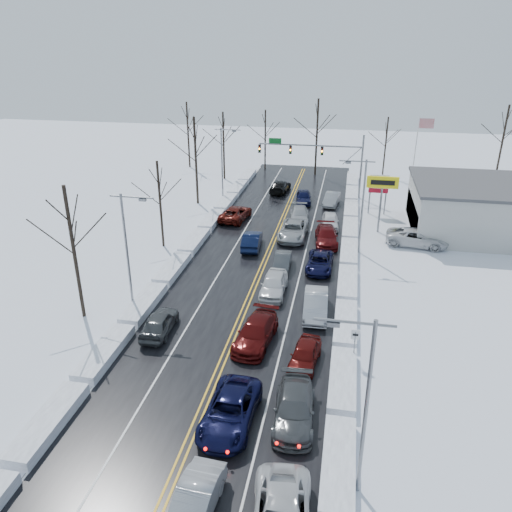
% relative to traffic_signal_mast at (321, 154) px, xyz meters
% --- Properties ---
extents(ground, '(160.00, 160.00, 0.00)m').
position_rel_traffic_signal_mast_xyz_m(ground, '(-3.45, -27.99, -5.48)').
color(ground, silver).
rests_on(ground, ground).
extents(road_surface, '(14.00, 84.00, 0.01)m').
position_rel_traffic_signal_mast_xyz_m(road_surface, '(-3.45, -25.99, -5.47)').
color(road_surface, black).
rests_on(road_surface, ground).
extents(snow_bank_left, '(1.57, 72.00, 0.65)m').
position_rel_traffic_signal_mast_xyz_m(snow_bank_left, '(-11.05, -25.99, -5.48)').
color(snow_bank_left, white).
rests_on(snow_bank_left, ground).
extents(snow_bank_right, '(1.57, 72.00, 0.65)m').
position_rel_traffic_signal_mast_xyz_m(snow_bank_right, '(4.15, -25.99, -5.48)').
color(snow_bank_right, white).
rests_on(snow_bank_right, ground).
extents(traffic_signal_mast, '(13.28, 0.39, 8.00)m').
position_rel_traffic_signal_mast_xyz_m(traffic_signal_mast, '(0.00, 0.00, 0.00)').
color(traffic_signal_mast, slate).
rests_on(traffic_signal_mast, ground).
extents(tires_plus_sign, '(3.20, 0.34, 6.00)m').
position_rel_traffic_signal_mast_xyz_m(tires_plus_sign, '(7.05, -12.00, -0.49)').
color(tires_plus_sign, slate).
rests_on(tires_plus_sign, ground).
extents(used_vehicles_sign, '(2.20, 0.22, 4.65)m').
position_rel_traffic_signal_mast_xyz_m(used_vehicles_sign, '(7.05, -5.99, -2.16)').
color(used_vehicles_sign, slate).
rests_on(used_vehicles_sign, ground).
extents(speed_limit_sign, '(0.55, 0.09, 2.35)m').
position_rel_traffic_signal_mast_xyz_m(speed_limit_sign, '(4.75, -35.99, -3.84)').
color(speed_limit_sign, slate).
rests_on(speed_limit_sign, ground).
extents(flagpole, '(1.87, 1.20, 10.00)m').
position_rel_traffic_signal_mast_xyz_m(flagpole, '(11.72, 2.01, 0.45)').
color(flagpole, silver).
rests_on(flagpole, ground).
extents(streetlight_se, '(3.20, 0.25, 9.00)m').
position_rel_traffic_signal_mast_xyz_m(streetlight_se, '(4.85, -45.99, -0.17)').
color(streetlight_se, slate).
rests_on(streetlight_se, ground).
extents(streetlight_ne, '(3.20, 0.25, 9.00)m').
position_rel_traffic_signal_mast_xyz_m(streetlight_ne, '(4.85, -17.99, -0.17)').
color(streetlight_ne, slate).
rests_on(streetlight_ne, ground).
extents(streetlight_sw, '(3.20, 0.25, 9.00)m').
position_rel_traffic_signal_mast_xyz_m(streetlight_sw, '(-11.74, -31.99, -0.17)').
color(streetlight_sw, slate).
rests_on(streetlight_sw, ground).
extents(streetlight_nw, '(3.20, 0.25, 9.00)m').
position_rel_traffic_signal_mast_xyz_m(streetlight_nw, '(-11.74, -3.99, -0.17)').
color(streetlight_nw, slate).
rests_on(streetlight_nw, ground).
extents(tree_left_b, '(4.00, 4.00, 10.00)m').
position_rel_traffic_signal_mast_xyz_m(tree_left_b, '(-14.95, -33.99, 1.51)').
color(tree_left_b, '#2D231C').
rests_on(tree_left_b, ground).
extents(tree_left_c, '(3.40, 3.40, 8.50)m').
position_rel_traffic_signal_mast_xyz_m(tree_left_c, '(-13.95, -19.99, 0.46)').
color(tree_left_c, '#2D231C').
rests_on(tree_left_c, ground).
extents(tree_left_d, '(4.20, 4.20, 10.50)m').
position_rel_traffic_signal_mast_xyz_m(tree_left_d, '(-14.65, -5.99, 1.86)').
color(tree_left_d, '#2D231C').
rests_on(tree_left_d, ground).
extents(tree_left_e, '(3.80, 3.80, 9.50)m').
position_rel_traffic_signal_mast_xyz_m(tree_left_e, '(-14.25, 6.01, 1.16)').
color(tree_left_e, '#2D231C').
rests_on(tree_left_e, ground).
extents(tree_far_a, '(4.00, 4.00, 10.00)m').
position_rel_traffic_signal_mast_xyz_m(tree_far_a, '(-21.45, 12.01, 1.51)').
color(tree_far_a, '#2D231C').
rests_on(tree_far_a, ground).
extents(tree_far_b, '(3.60, 3.60, 9.00)m').
position_rel_traffic_signal_mast_xyz_m(tree_far_b, '(-9.45, 13.01, 0.81)').
color(tree_far_b, '#2D231C').
rests_on(tree_far_b, ground).
extents(tree_far_c, '(4.40, 4.40, 11.00)m').
position_rel_traffic_signal_mast_xyz_m(tree_far_c, '(-1.45, 11.01, 2.21)').
color(tree_far_c, '#2D231C').
rests_on(tree_far_c, ground).
extents(tree_far_d, '(3.40, 3.40, 8.50)m').
position_rel_traffic_signal_mast_xyz_m(tree_far_d, '(8.55, 12.51, 0.46)').
color(tree_far_d, '#2D231C').
rests_on(tree_far_d, ground).
extents(tree_far_e, '(4.20, 4.20, 10.50)m').
position_rel_traffic_signal_mast_xyz_m(tree_far_e, '(24.55, 13.01, 1.86)').
color(tree_far_e, '#2D231C').
rests_on(tree_far_e, ground).
extents(queued_car_2, '(2.76, 5.68, 1.56)m').
position_rel_traffic_signal_mast_xyz_m(queued_car_2, '(-1.67, -42.83, -5.48)').
color(queued_car_2, black).
rests_on(queued_car_2, ground).
extents(queued_car_3, '(2.76, 5.61, 1.57)m').
position_rel_traffic_signal_mast_xyz_m(queued_car_3, '(-1.76, -35.08, -5.48)').
color(queued_car_3, '#450909').
rests_on(queued_car_3, ground).
extents(queued_car_4, '(1.97, 4.83, 1.64)m').
position_rel_traffic_signal_mast_xyz_m(queued_car_4, '(-1.67, -27.82, -5.48)').
color(queued_car_4, white).
rests_on(queued_car_4, ground).
extents(queued_car_5, '(1.51, 4.06, 1.33)m').
position_rel_traffic_signal_mast_xyz_m(queued_car_5, '(-1.64, -22.98, -5.48)').
color(queued_car_5, '#3D3F42').
rests_on(queued_car_5, ground).
extents(queued_car_6, '(2.83, 5.98, 1.65)m').
position_rel_traffic_signal_mast_xyz_m(queued_car_6, '(-1.60, -15.40, -5.48)').
color(queued_car_6, '#989B9F').
rests_on(queued_car_6, ground).
extents(queued_car_7, '(2.51, 5.18, 1.45)m').
position_rel_traffic_signal_mast_xyz_m(queued_car_7, '(-1.54, -10.08, -5.48)').
color(queued_car_7, '#9A9DA1').
rests_on(queued_car_7, ground).
extents(queued_car_8, '(2.28, 4.64, 1.52)m').
position_rel_traffic_signal_mast_xyz_m(queued_car_8, '(-1.73, -3.43, -5.48)').
color(queued_car_8, black).
rests_on(queued_car_8, ground).
extents(queued_car_11, '(2.46, 5.40, 1.53)m').
position_rel_traffic_signal_mast_xyz_m(queued_car_11, '(1.66, -41.99, -5.48)').
color(queued_car_11, '#424547').
rests_on(queued_car_11, ground).
extents(queued_car_12, '(2.11, 4.27, 1.40)m').
position_rel_traffic_signal_mast_xyz_m(queued_car_12, '(1.73, -36.88, -5.48)').
color(queued_car_12, '#4B0B0A').
rests_on(queued_car_12, ground).
extents(queued_car_13, '(1.98, 5.04, 1.64)m').
position_rel_traffic_signal_mast_xyz_m(queued_car_13, '(1.90, -30.49, -5.48)').
color(queued_car_13, '#A4A6AC').
rests_on(queued_car_13, ground).
extents(queued_car_14, '(2.30, 4.90, 1.36)m').
position_rel_traffic_signal_mast_xyz_m(queued_car_14, '(1.63, -22.53, -5.48)').
color(queued_car_14, black).
rests_on(queued_car_14, ground).
extents(queued_car_15, '(2.71, 5.56, 1.56)m').
position_rel_traffic_signal_mast_xyz_m(queued_car_15, '(1.85, -16.33, -5.48)').
color(queued_car_15, '#49090B').
rests_on(queued_car_15, ground).
extents(queued_car_16, '(2.07, 4.47, 1.48)m').
position_rel_traffic_signal_mast_xyz_m(queued_car_16, '(1.97, -11.60, -5.48)').
color(queued_car_16, white).
rests_on(queued_car_16, ground).
extents(queued_car_17, '(2.09, 4.71, 1.50)m').
position_rel_traffic_signal_mast_xyz_m(queued_car_17, '(1.74, -3.62, -5.48)').
color(queued_car_17, gray).
rests_on(queued_car_17, ground).
extents(oncoming_car_0, '(2.01, 4.85, 1.56)m').
position_rel_traffic_signal_mast_xyz_m(oncoming_car_0, '(-5.24, -18.81, -5.48)').
color(oncoming_car_0, black).
rests_on(oncoming_car_0, ground).
extents(oncoming_car_1, '(3.23, 5.79, 1.53)m').
position_rel_traffic_signal_mast_xyz_m(oncoming_car_1, '(-8.65, -11.09, -5.48)').
color(oncoming_car_1, '#50100A').
rests_on(oncoming_car_1, ground).
extents(oncoming_car_2, '(2.52, 5.40, 1.53)m').
position_rel_traffic_signal_mast_xyz_m(oncoming_car_2, '(-5.29, 0.85, -5.48)').
color(oncoming_car_2, black).
rests_on(oncoming_car_2, ground).
extents(oncoming_car_3, '(1.97, 4.54, 1.52)m').
position_rel_traffic_signal_mast_xyz_m(oncoming_car_3, '(-8.61, -35.03, -5.48)').
color(oncoming_car_3, '#3D3F42').
rests_on(oncoming_car_3, ground).
extents(parked_car_0, '(6.35, 3.58, 1.68)m').
position_rel_traffic_signal_mast_xyz_m(parked_car_0, '(10.71, -15.21, -5.48)').
color(parked_car_0, silver).
rests_on(parked_car_0, ground).
extents(parked_car_1, '(2.77, 5.88, 1.66)m').
position_rel_traffic_signal_mast_xyz_m(parked_car_1, '(13.72, -11.95, -5.48)').
color(parked_car_1, '#44474A').
rests_on(parked_car_1, ground).
extents(parked_car_2, '(2.16, 4.68, 1.55)m').
position_rel_traffic_signal_mast_xyz_m(parked_car_2, '(11.62, -6.84, -5.48)').
color(parked_car_2, '#9C9EA4').
rests_on(parked_car_2, ground).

